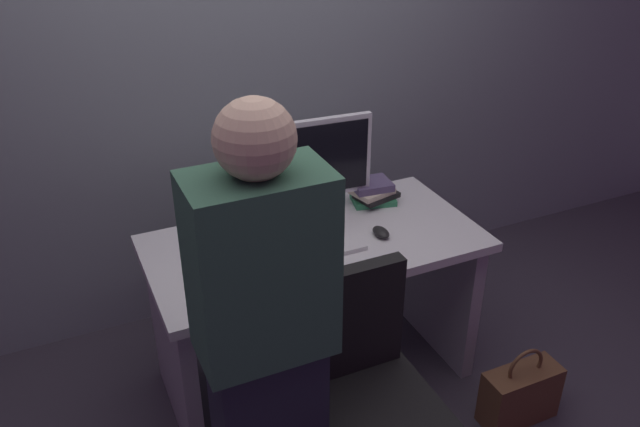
{
  "coord_description": "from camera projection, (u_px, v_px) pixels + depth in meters",
  "views": [
    {
      "loc": [
        -0.95,
        -2.13,
        2.15
      ],
      "look_at": [
        0.0,
        -0.05,
        0.9
      ],
      "focal_mm": 36.4,
      "sensor_mm": 36.0,
      "label": 1
    }
  ],
  "objects": [
    {
      "name": "wall_back",
      "position": [
        243.0,
        18.0,
        3.01
      ],
      "size": [
        6.4,
        0.1,
        3.0
      ],
      "primitive_type": "cube",
      "color": "gray",
      "rests_on": "ground"
    },
    {
      "name": "ground_plane",
      "position": [
        316.0,
        374.0,
        3.08
      ],
      "size": [
        9.0,
        9.0,
        0.0
      ],
      "primitive_type": "plane",
      "color": "#3D3842"
    },
    {
      "name": "office_chair",
      "position": [
        366.0,
        407.0,
        2.32
      ],
      "size": [
        0.52,
        0.52,
        0.94
      ],
      "color": "black",
      "rests_on": "ground"
    },
    {
      "name": "desk",
      "position": [
        315.0,
        285.0,
        2.84
      ],
      "size": [
        1.4,
        0.71,
        0.75
      ],
      "color": "white",
      "rests_on": "ground"
    },
    {
      "name": "cup_near_keyboard",
      "position": [
        220.0,
        273.0,
        2.42
      ],
      "size": [
        0.07,
        0.07,
        0.09
      ],
      "primitive_type": "cylinder",
      "color": "#D84C3F",
      "rests_on": "desk"
    },
    {
      "name": "keyboard",
      "position": [
        313.0,
        252.0,
        2.62
      ],
      "size": [
        0.43,
        0.13,
        0.02
      ],
      "primitive_type": "cube",
      "rotation": [
        0.0,
        0.0,
        -0.01
      ],
      "color": "white",
      "rests_on": "desk"
    },
    {
      "name": "mouse",
      "position": [
        381.0,
        232.0,
        2.74
      ],
      "size": [
        0.06,
        0.1,
        0.03
      ],
      "primitive_type": "ellipsoid",
      "color": "black",
      "rests_on": "desk"
    },
    {
      "name": "handbag",
      "position": [
        520.0,
        394.0,
        2.78
      ],
      "size": [
        0.34,
        0.14,
        0.38
      ],
      "color": "brown",
      "rests_on": "ground"
    },
    {
      "name": "monitor",
      "position": [
        312.0,
        164.0,
        2.78
      ],
      "size": [
        0.54,
        0.15,
        0.46
      ],
      "color": "silver",
      "rests_on": "desk"
    },
    {
      "name": "book_stack",
      "position": [
        373.0,
        192.0,
        2.99
      ],
      "size": [
        0.23,
        0.18,
        0.11
      ],
      "color": "#338C59",
      "rests_on": "desk"
    },
    {
      "name": "person_at_desk",
      "position": [
        266.0,
        350.0,
        1.97
      ],
      "size": [
        0.4,
        0.24,
        1.64
      ],
      "color": "#262838",
      "rests_on": "ground"
    }
  ]
}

